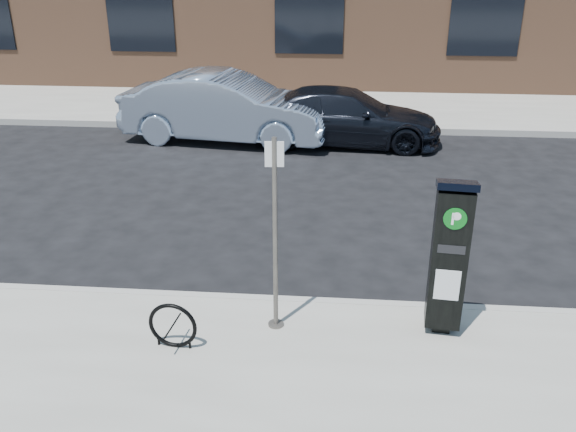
# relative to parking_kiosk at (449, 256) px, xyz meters

# --- Properties ---
(ground) EXTENTS (120.00, 120.00, 0.00)m
(ground) POSITION_rel_parking_kiosk_xyz_m (-2.18, 0.51, -1.08)
(ground) COLOR black
(ground) RESTS_ON ground
(sidewalk_far) EXTENTS (60.00, 12.00, 0.15)m
(sidewalk_far) POSITION_rel_parking_kiosk_xyz_m (-2.18, 14.51, -1.00)
(sidewalk_far) COLOR gray
(sidewalk_far) RESTS_ON ground
(curb_near) EXTENTS (60.00, 0.12, 0.16)m
(curb_near) POSITION_rel_parking_kiosk_xyz_m (-2.18, 0.49, -1.00)
(curb_near) COLOR #9E9B93
(curb_near) RESTS_ON ground
(curb_far) EXTENTS (60.00, 0.12, 0.16)m
(curb_far) POSITION_rel_parking_kiosk_xyz_m (-2.18, 8.53, -1.00)
(curb_far) COLOR #9E9B93
(curb_far) RESTS_ON ground
(parking_kiosk) EXTENTS (0.45, 0.41, 1.81)m
(parking_kiosk) POSITION_rel_parking_kiosk_xyz_m (0.00, 0.00, 0.00)
(parking_kiosk) COLOR black
(parking_kiosk) RESTS_ON sidewalk_near
(sign_pole) EXTENTS (0.20, 0.18, 2.22)m
(sign_pole) POSITION_rel_parking_kiosk_xyz_m (-1.86, -0.09, 0.17)
(sign_pole) COLOR #625B57
(sign_pole) RESTS_ON sidewalk_near
(bike_rack) EXTENTS (0.54, 0.10, 0.54)m
(bike_rack) POSITION_rel_parking_kiosk_xyz_m (-2.91, -0.58, -0.66)
(bike_rack) COLOR black
(bike_rack) RESTS_ON sidewalk_near
(car_silver) EXTENTS (4.88, 2.23, 1.55)m
(car_silver) POSITION_rel_parking_kiosk_xyz_m (-3.79, 7.62, -0.30)
(car_silver) COLOR #A0B2CC
(car_silver) RESTS_ON ground
(car_dark) EXTENTS (4.36, 1.98, 1.24)m
(car_dark) POSITION_rel_parking_kiosk_xyz_m (-1.08, 7.64, -0.46)
(car_dark) COLOR black
(car_dark) RESTS_ON ground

